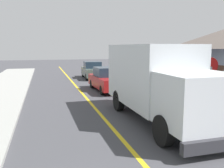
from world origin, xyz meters
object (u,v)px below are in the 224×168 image
Objects in this scene: parked_car_mid at (93,70)px; parked_van_across at (161,81)px; parked_car_near at (107,80)px; box_truck at (157,79)px; stop_sign at (210,74)px.

parked_car_mid and parked_van_across have the same top height.
parked_car_near is 3.76m from parked_van_across.
parked_car_near is 7.18m from parked_car_mid.
box_truck is 2.72× the size of stop_sign.
stop_sign reaches higher than parked_van_across.
stop_sign is at bearing -92.71° from parked_van_across.
stop_sign is at bearing 5.92° from box_truck.
parked_car_near is at bearing -92.98° from parked_car_mid.
parked_car_near is at bearing 151.14° from parked_van_across.
box_truck is at bearing -88.50° from parked_car_near.
parked_car_near is 1.69× the size of stop_sign.
parked_car_near and parked_car_mid have the same top height.
box_truck is at bearing -118.81° from parked_van_across.
parked_van_across is (3.10, 5.63, -0.97)m from box_truck.
parked_car_near is at bearing 91.50° from box_truck.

